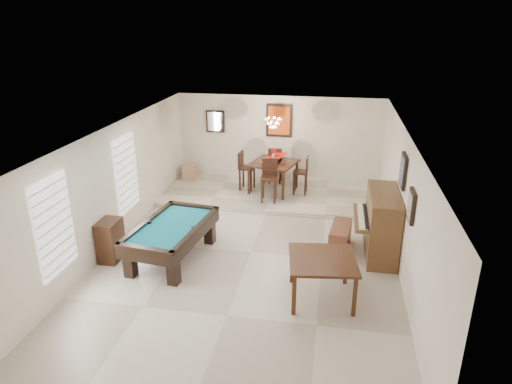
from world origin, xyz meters
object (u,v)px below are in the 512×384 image
(square_table, at_px, (322,278))
(dining_chair_north, at_px, (275,165))
(chandelier, at_px, (273,119))
(dining_chair_west, at_px, (247,171))
(apothecary_chest, at_px, (110,240))
(corner_bench, at_px, (190,172))
(dining_table, at_px, (273,174))
(pool_table, at_px, (172,242))
(flower_vase, at_px, (274,153))
(dining_chair_east, at_px, (300,175))
(upright_piano, at_px, (374,223))
(dining_chair_south, at_px, (269,181))
(piano_bench, at_px, (340,238))

(square_table, height_order, dining_chair_north, dining_chair_north)
(chandelier, bearing_deg, dining_chair_west, 163.14)
(apothecary_chest, xyz_separation_m, corner_bench, (0.17, 4.80, -0.10))
(square_table, distance_m, dining_table, 5.11)
(pool_table, distance_m, flower_vase, 4.32)
(apothecary_chest, bearing_deg, dining_chair_east, 49.69)
(upright_piano, xyz_separation_m, chandelier, (-2.52, 2.78, 1.52))
(dining_chair_west, xyz_separation_m, chandelier, (0.75, -0.23, 1.53))
(dining_chair_south, bearing_deg, flower_vase, 87.00)
(square_table, distance_m, chandelier, 5.21)
(piano_bench, distance_m, apothecary_chest, 4.80)
(dining_table, xyz_separation_m, dining_chair_north, (-0.04, 0.72, 0.06))
(dining_table, relative_size, corner_bench, 2.43)
(square_table, xyz_separation_m, dining_chair_south, (-1.54, 4.10, 0.28))
(dining_chair_south, bearing_deg, corner_bench, 149.80)
(flower_vase, relative_size, chandelier, 0.43)
(apothecary_chest, xyz_separation_m, flower_vase, (2.77, 4.21, 0.78))
(square_table, relative_size, flower_vase, 4.49)
(dining_table, xyz_separation_m, dining_chair_east, (0.76, -0.05, 0.05))
(corner_bench, distance_m, chandelier, 3.31)
(dining_chair_east, xyz_separation_m, chandelier, (-0.75, -0.17, 1.55))
(upright_piano, bearing_deg, flower_vase, 130.14)
(chandelier, bearing_deg, square_table, -71.75)
(square_table, height_order, dining_chair_east, dining_chair_east)
(chandelier, bearing_deg, dining_chair_south, -91.34)
(dining_chair_east, bearing_deg, dining_chair_west, -91.15)
(piano_bench, distance_m, flower_vase, 3.62)
(pool_table, xyz_separation_m, dining_chair_north, (1.50, 4.67, 0.29))
(upright_piano, bearing_deg, dining_chair_east, 120.98)
(pool_table, xyz_separation_m, square_table, (3.08, -0.91, 0.03))
(pool_table, relative_size, corner_bench, 4.63)
(dining_chair_west, bearing_deg, dining_table, -84.64)
(pool_table, bearing_deg, dining_chair_south, 71.58)
(dining_chair_south, height_order, dining_chair_north, dining_chair_south)
(upright_piano, distance_m, corner_bench, 6.27)
(dining_chair_north, height_order, chandelier, chandelier)
(pool_table, relative_size, dining_chair_north, 2.05)
(dining_table, bearing_deg, upright_piano, -49.86)
(apothecary_chest, height_order, dining_chair_west, dining_chair_west)
(apothecary_chest, bearing_deg, upright_piano, 12.83)
(upright_piano, bearing_deg, corner_bench, 145.01)
(apothecary_chest, distance_m, chandelier, 5.17)
(pool_table, bearing_deg, upright_piano, 20.46)
(apothecary_chest, bearing_deg, square_table, -8.68)
(apothecary_chest, distance_m, flower_vase, 5.10)
(piano_bench, bearing_deg, flower_vase, 122.20)
(flower_vase, bearing_deg, apothecary_chest, -123.38)
(dining_chair_west, bearing_deg, apothecary_chest, 160.01)
(upright_piano, relative_size, dining_chair_west, 1.50)
(flower_vase, height_order, dining_chair_south, flower_vase)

